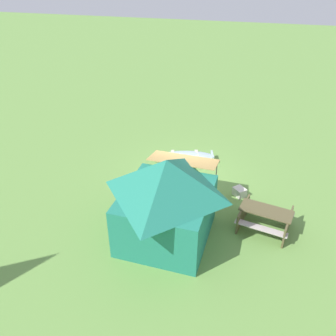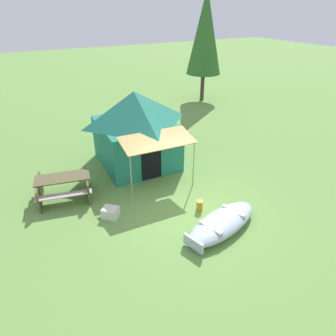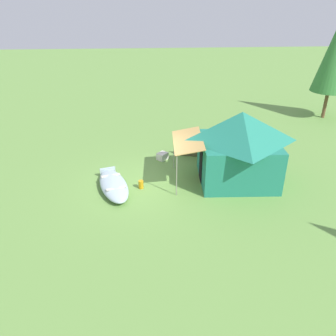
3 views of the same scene
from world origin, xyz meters
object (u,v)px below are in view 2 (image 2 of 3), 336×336
at_px(cooler_box, 111,213).
at_px(pine_tree_back_left, 205,32).
at_px(fuel_can, 199,206).
at_px(picnic_table, 64,185).
at_px(beached_rowboat, 222,223).
at_px(canvas_cabin_tent, 136,128).

bearing_deg(cooler_box, pine_tree_back_left, 43.85).
bearing_deg(fuel_can, picnic_table, 142.20).
xyz_separation_m(cooler_box, fuel_can, (2.55, -0.99, 0.00)).
xyz_separation_m(beached_rowboat, picnic_table, (-3.56, 3.79, 0.27)).
relative_size(beached_rowboat, canvas_cabin_tent, 0.66).
distance_m(canvas_cabin_tent, pine_tree_back_left, 10.13).
bearing_deg(picnic_table, fuel_can, -37.80).
relative_size(beached_rowboat, picnic_table, 1.45).
height_order(canvas_cabin_tent, picnic_table, canvas_cabin_tent).
xyz_separation_m(fuel_can, pine_tree_back_left, (7.06, 10.22, 3.97)).
relative_size(canvas_cabin_tent, pine_tree_back_left, 0.65).
bearing_deg(canvas_cabin_tent, cooler_box, -126.55).
relative_size(beached_rowboat, pine_tree_back_left, 0.43).
bearing_deg(pine_tree_back_left, canvas_cabin_tent, -139.68).
relative_size(beached_rowboat, fuel_can, 8.63).
height_order(beached_rowboat, picnic_table, picnic_table).
bearing_deg(pine_tree_back_left, picnic_table, -144.67).
height_order(beached_rowboat, cooler_box, beached_rowboat).
bearing_deg(fuel_can, pine_tree_back_left, 55.37).
distance_m(canvas_cabin_tent, picnic_table, 3.48).
height_order(cooler_box, pine_tree_back_left, pine_tree_back_left).
bearing_deg(picnic_table, canvas_cabin_tent, 20.48).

